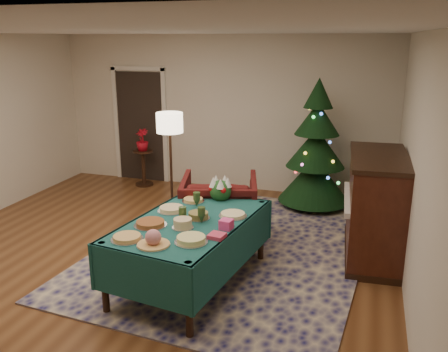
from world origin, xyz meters
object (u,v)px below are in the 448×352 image
(buffet_table, at_px, (191,233))
(piano, at_px, (375,208))
(side_table, at_px, (144,168))
(floor_lamp, at_px, (170,129))
(potted_plant, at_px, (142,145))
(armchair, at_px, (219,206))
(gift_box, at_px, (226,224))
(christmas_tree, at_px, (316,151))

(buffet_table, xyz_separation_m, piano, (1.90, 1.32, 0.03))
(buffet_table, relative_size, side_table, 3.19)
(floor_lamp, relative_size, piano, 1.04)
(buffet_table, distance_m, potted_plant, 3.85)
(buffet_table, distance_m, floor_lamp, 2.24)
(armchair, relative_size, potted_plant, 2.48)
(potted_plant, xyz_separation_m, piano, (4.06, -1.86, -0.14))
(buffet_table, distance_m, gift_box, 0.50)
(buffet_table, bearing_deg, side_table, 124.15)
(armchair, relative_size, christmas_tree, 0.48)
(christmas_tree, bearing_deg, floor_lamp, -150.86)
(armchair, bearing_deg, potted_plant, -58.52)
(potted_plant, height_order, christmas_tree, christmas_tree)
(buffet_table, bearing_deg, christmas_tree, 71.75)
(gift_box, xyz_separation_m, piano, (1.46, 1.45, -0.18))
(armchair, bearing_deg, buffet_table, 77.78)
(floor_lamp, distance_m, piano, 3.05)
(gift_box, distance_m, floor_lamp, 2.52)
(christmas_tree, bearing_deg, gift_box, -99.84)
(armchair, xyz_separation_m, floor_lamp, (-0.96, 0.64, 0.86))
(gift_box, relative_size, armchair, 0.12)
(side_table, bearing_deg, potted_plant, 0.00)
(gift_box, distance_m, side_table, 4.24)
(armchair, xyz_separation_m, christmas_tree, (1.04, 1.76, 0.43))
(floor_lamp, xyz_separation_m, potted_plant, (-1.14, 1.34, -0.59))
(floor_lamp, bearing_deg, christmas_tree, 29.14)
(buffet_table, bearing_deg, gift_box, -16.36)
(buffet_table, bearing_deg, piano, 34.84)
(buffet_table, bearing_deg, armchair, 92.91)
(side_table, distance_m, christmas_tree, 3.20)
(floor_lamp, relative_size, potted_plant, 3.98)
(side_table, bearing_deg, armchair, -43.39)
(armchair, height_order, christmas_tree, christmas_tree)
(buffet_table, height_order, potted_plant, potted_plant)
(potted_plant, xyz_separation_m, christmas_tree, (3.14, -0.23, 0.16))
(side_table, relative_size, christmas_tree, 0.32)
(potted_plant, bearing_deg, armchair, -43.39)
(armchair, bearing_deg, piano, 168.43)
(armchair, relative_size, side_table, 1.51)
(floor_lamp, bearing_deg, buffet_table, -61.08)
(gift_box, height_order, piano, piano)
(potted_plant, bearing_deg, piano, -24.64)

